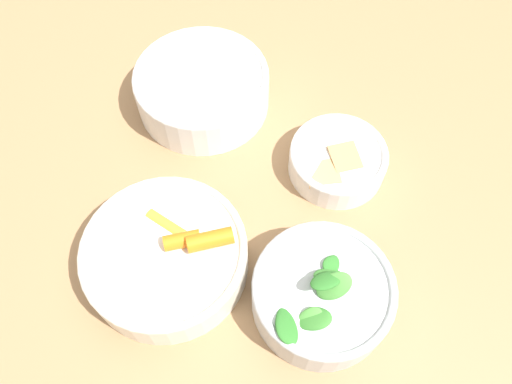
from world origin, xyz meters
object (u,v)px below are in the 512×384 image
object	(u,v)px
bowl_carrots	(166,255)
bowl_greens	(322,294)
bowl_beans_hotdog	(202,90)
bowl_cookies	(338,161)

from	to	relation	value
bowl_carrots	bowl_greens	distance (m)	0.19
bowl_carrots	bowl_greens	size ratio (longest dim) A/B	1.21
bowl_greens	bowl_beans_hotdog	world-z (taller)	bowl_greens
bowl_carrots	bowl_cookies	size ratio (longest dim) A/B	1.50
bowl_beans_hotdog	bowl_greens	bearing A→B (deg)	-149.36
bowl_carrots	bowl_beans_hotdog	world-z (taller)	bowl_carrots
bowl_carrots	bowl_greens	world-z (taller)	bowl_greens
bowl_greens	bowl_cookies	bearing A→B (deg)	-6.23
bowl_greens	bowl_beans_hotdog	size ratio (longest dim) A/B	0.84
bowl_greens	bowl_cookies	distance (m)	0.19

